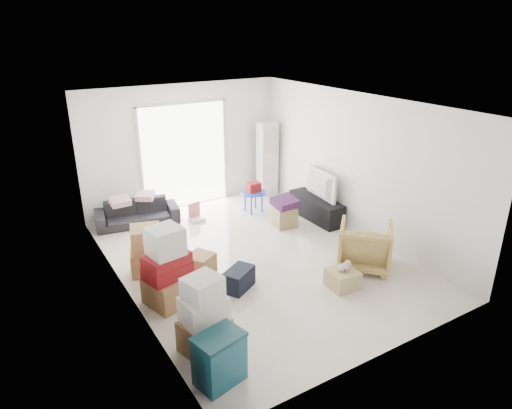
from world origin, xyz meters
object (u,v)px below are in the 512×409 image
object	(u,v)px
kids_table	(253,191)
storage_bins	(219,359)
wood_crate	(342,279)
ottoman	(284,216)
sofa	(137,209)
tv_console	(316,208)
ac_tower	(267,159)
armchair	(365,244)
television	(317,195)

from	to	relation	value
kids_table	storage_bins	bearing A→B (deg)	-125.35
wood_crate	ottoman	bearing A→B (deg)	76.93
ottoman	wood_crate	xyz separation A→B (m)	(-0.55, -2.39, -0.06)
wood_crate	sofa	bearing A→B (deg)	115.92
storage_bins	tv_console	bearing A→B (deg)	39.17
ac_tower	sofa	distance (m)	3.30
sofa	wood_crate	xyz separation A→B (m)	(1.97, -4.04, -0.18)
storage_bins	wood_crate	size ratio (longest dim) A/B	1.49
ac_tower	ottoman	size ratio (longest dim) A/B	4.25
tv_console	wood_crate	world-z (taller)	tv_console
tv_console	ottoman	distance (m)	0.78
armchair	storage_bins	size ratio (longest dim) A/B	1.35
storage_bins	wood_crate	xyz separation A→B (m)	(2.56, 0.82, -0.18)
sofa	storage_bins	world-z (taller)	sofa
storage_bins	kids_table	distance (m)	5.15
television	storage_bins	xyz separation A→B (m)	(-3.90, -3.18, -0.21)
ottoman	wood_crate	size ratio (longest dim) A/B	0.97
sofa	ottoman	distance (m)	3.02
storage_bins	ottoman	distance (m)	4.47
armchair	wood_crate	xyz separation A→B (m)	(-0.74, -0.31, -0.29)
ottoman	kids_table	size ratio (longest dim) A/B	0.62
television	sofa	xyz separation A→B (m)	(-3.30, 1.68, -0.21)
kids_table	tv_console	bearing A→B (deg)	-47.88
tv_console	sofa	bearing A→B (deg)	152.99
storage_bins	ac_tower	bearing A→B (deg)	52.46
wood_crate	television	bearing A→B (deg)	60.46
storage_bins	kids_table	world-z (taller)	kids_table
sofa	television	bearing A→B (deg)	-16.28
tv_console	storage_bins	bearing A→B (deg)	-140.83
storage_bins	ottoman	size ratio (longest dim) A/B	1.54
armchair	storage_bins	world-z (taller)	armchair
ac_tower	tv_console	distance (m)	1.94
ac_tower	armchair	bearing A→B (deg)	-98.02
sofa	kids_table	bearing A→B (deg)	-4.84
armchair	wood_crate	size ratio (longest dim) A/B	2.01
tv_console	storage_bins	distance (m)	5.03
tv_console	wood_crate	size ratio (longest dim) A/B	3.29
ac_tower	armchair	distance (m)	3.95
storage_bins	ottoman	xyz separation A→B (m)	(3.12, 3.21, -0.11)
television	armchair	bearing A→B (deg)	169.67
storage_bins	wood_crate	world-z (taller)	storage_bins
sofa	ac_tower	bearing A→B (deg)	13.38
ottoman	wood_crate	distance (m)	2.45
ac_tower	television	distance (m)	1.87
armchair	ottoman	xyz separation A→B (m)	(-0.19, 2.08, -0.22)
kids_table	wood_crate	size ratio (longest dim) A/B	1.57
ac_tower	tv_console	bearing A→B (deg)	-88.44
ottoman	television	bearing A→B (deg)	-2.25
television	sofa	distance (m)	3.71
ac_tower	kids_table	bearing A→B (deg)	-136.99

